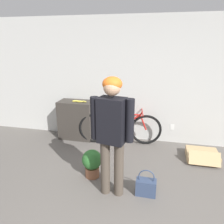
# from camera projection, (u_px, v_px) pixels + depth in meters

# --- Properties ---
(wall_back) EXTENTS (8.00, 0.07, 2.60)m
(wall_back) POSITION_uv_depth(u_px,v_px,m) (149.00, 82.00, 4.51)
(wall_back) COLOR silver
(wall_back) RESTS_ON ground_plane
(side_shelf) EXTENTS (0.75, 0.41, 0.85)m
(side_shelf) POSITION_uv_depth(u_px,v_px,m) (77.00, 120.00, 4.86)
(side_shelf) COLOR #38332D
(side_shelf) RESTS_ON ground_plane
(person) EXTENTS (0.58, 0.30, 1.68)m
(person) POSITION_uv_depth(u_px,v_px,m) (112.00, 127.00, 2.85)
(person) COLOR #4C4238
(person) RESTS_ON ground_plane
(bicycle) EXTENTS (1.74, 0.46, 0.72)m
(bicycle) POSITION_uv_depth(u_px,v_px,m) (120.00, 128.00, 4.60)
(bicycle) COLOR black
(bicycle) RESTS_ON ground_plane
(banana) EXTENTS (0.34, 0.09, 0.04)m
(banana) POSITION_uv_depth(u_px,v_px,m) (79.00, 101.00, 4.66)
(banana) COLOR #EAD64C
(banana) RESTS_ON side_shelf
(handbag) EXTENTS (0.28, 0.15, 0.40)m
(handbag) POSITION_uv_depth(u_px,v_px,m) (146.00, 187.00, 3.08)
(handbag) COLOR #334260
(handbag) RESTS_ON ground_plane
(cardboard_box) EXTENTS (0.56, 0.55, 0.25)m
(cardboard_box) POSITION_uv_depth(u_px,v_px,m) (202.00, 155.00, 4.03)
(cardboard_box) COLOR tan
(cardboard_box) RESTS_ON ground_plane
(potted_plant) EXTENTS (0.32, 0.32, 0.46)m
(potted_plant) POSITION_uv_depth(u_px,v_px,m) (92.00, 162.00, 3.47)
(potted_plant) COLOR brown
(potted_plant) RESTS_ON ground_plane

